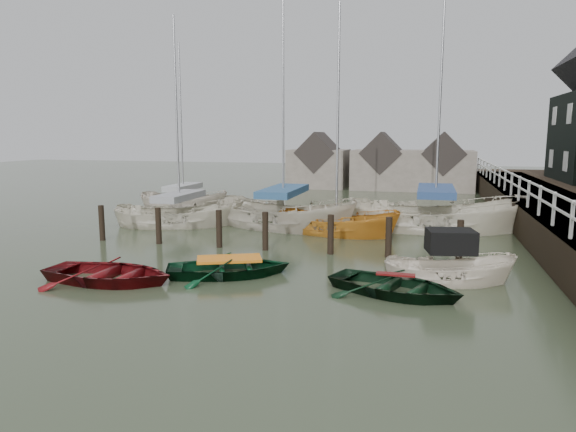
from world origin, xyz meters
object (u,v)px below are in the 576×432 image
(rowboat_dkgreen, at_px, (395,294))
(rowboat_red, at_px, (110,282))
(sailboat_b, at_px, (283,226))
(sailboat_c, at_px, (336,233))
(sailboat_d, at_px, (434,229))
(sailboat_e, at_px, (184,208))
(sailboat_a, at_px, (180,224))
(motorboat, at_px, (449,278))
(rowboat_green, at_px, (230,275))

(rowboat_dkgreen, bearing_deg, rowboat_red, 117.54)
(sailboat_b, bearing_deg, sailboat_c, -90.37)
(sailboat_d, height_order, sailboat_e, sailboat_d)
(rowboat_dkgreen, relative_size, sailboat_c, 0.34)
(sailboat_a, bearing_deg, motorboat, -139.63)
(sailboat_d, bearing_deg, rowboat_dkgreen, 171.31)
(sailboat_e, bearing_deg, motorboat, -127.36)
(motorboat, distance_m, sailboat_d, 8.34)
(rowboat_dkgreen, xyz_separation_m, sailboat_a, (-10.23, 7.95, 0.06))
(rowboat_dkgreen, relative_size, sailboat_e, 0.35)
(rowboat_red, height_order, motorboat, motorboat)
(motorboat, height_order, sailboat_e, sailboat_e)
(rowboat_green, distance_m, sailboat_d, 11.01)
(rowboat_red, xyz_separation_m, sailboat_c, (4.99, 8.86, 0.02))
(motorboat, bearing_deg, sailboat_b, 32.99)
(rowboat_red, distance_m, motorboat, 9.65)
(rowboat_green, xyz_separation_m, sailboat_e, (-7.61, 12.25, 0.07))
(rowboat_green, height_order, rowboat_dkgreen, rowboat_green)
(sailboat_d, relative_size, sailboat_e, 1.35)
(rowboat_green, bearing_deg, sailboat_e, 8.15)
(rowboat_red, relative_size, sailboat_a, 0.37)
(rowboat_green, distance_m, sailboat_c, 7.56)
(sailboat_a, distance_m, sailboat_b, 4.80)
(sailboat_a, height_order, sailboat_b, sailboat_b)
(motorboat, relative_size, sailboat_c, 0.37)
(rowboat_dkgreen, xyz_separation_m, sailboat_d, (1.10, 9.83, 0.06))
(sailboat_c, distance_m, sailboat_d, 4.47)
(rowboat_dkgreen, bearing_deg, sailboat_c, 40.94)
(sailboat_a, relative_size, sailboat_e, 1.03)
(sailboat_b, bearing_deg, rowboat_dkgreen, -130.53)
(rowboat_green, distance_m, sailboat_a, 9.10)
(motorboat, height_order, sailboat_b, sailboat_b)
(rowboat_green, bearing_deg, motorboat, -105.48)
(rowboat_green, distance_m, motorboat, 6.36)
(sailboat_c, bearing_deg, sailboat_e, 75.37)
(rowboat_red, xyz_separation_m, sailboat_b, (2.43, 9.68, 0.06))
(sailboat_d, bearing_deg, sailboat_c, 113.35)
(rowboat_green, xyz_separation_m, sailboat_b, (-0.61, 8.12, 0.06))
(sailboat_b, xyz_separation_m, sailboat_d, (6.59, 1.12, 0.00))
(rowboat_red, xyz_separation_m, sailboat_d, (9.02, 10.80, 0.06))
(rowboat_green, height_order, sailboat_c, sailboat_c)
(sailboat_e, bearing_deg, sailboat_c, -115.50)
(rowboat_green, height_order, sailboat_d, sailboat_d)
(rowboat_red, relative_size, sailboat_b, 0.33)
(sailboat_b, relative_size, sailboat_c, 1.10)
(rowboat_dkgreen, relative_size, sailboat_d, 0.26)
(rowboat_green, distance_m, sailboat_e, 14.42)
(motorboat, relative_size, sailboat_d, 0.28)
(rowboat_green, relative_size, sailboat_d, 0.27)
(motorboat, height_order, sailboat_c, sailboat_c)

